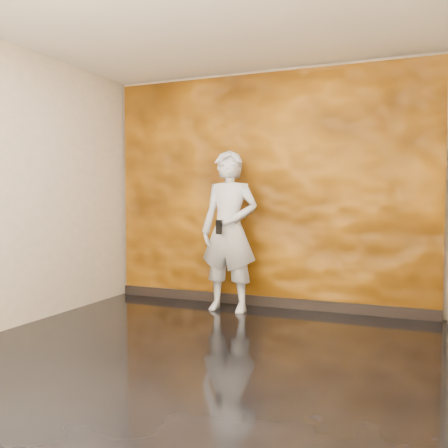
{
  "coord_description": "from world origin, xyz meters",
  "views": [
    {
      "loc": [
        1.83,
        -3.7,
        1.29
      ],
      "look_at": [
        -0.23,
        1.22,
        1.01
      ],
      "focal_mm": 40.0,
      "sensor_mm": 36.0,
      "label": 1
    }
  ],
  "objects": [
    {
      "name": "phone",
      "position": [
        -0.33,
        1.31,
        0.97
      ],
      "size": [
        0.08,
        0.05,
        0.16
      ],
      "primitive_type": "cube",
      "rotation": [
        0.0,
        0.0,
        -0.43
      ],
      "color": "black",
      "rests_on": "man"
    },
    {
      "name": "baseboard",
      "position": [
        0.0,
        1.92,
        0.06
      ],
      "size": [
        3.9,
        0.04,
        0.12
      ],
      "primitive_type": "cube",
      "color": "black",
      "rests_on": "ground"
    },
    {
      "name": "man",
      "position": [
        -0.3,
        1.55,
        0.91
      ],
      "size": [
        0.67,
        0.44,
        1.83
      ],
      "primitive_type": "imported",
      "rotation": [
        0.0,
        0.0,
        0.01
      ],
      "color": "#999CA7",
      "rests_on": "ground"
    },
    {
      "name": "feature_wall",
      "position": [
        0.0,
        1.96,
        1.38
      ],
      "size": [
        3.9,
        0.06,
        2.75
      ],
      "primitive_type": "cube",
      "color": "#C0700E",
      "rests_on": "ground"
    },
    {
      "name": "room",
      "position": [
        0.0,
        0.0,
        1.4
      ],
      "size": [
        4.02,
        4.02,
        2.81
      ],
      "color": "black",
      "rests_on": "ground"
    }
  ]
}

